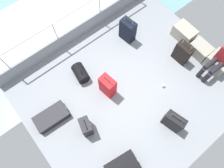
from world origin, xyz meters
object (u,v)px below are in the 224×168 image
object	(u,v)px
suitcase_0	(86,127)
paper_cup	(163,85)
suitcase_6	(52,117)
duffel_bag	(81,73)
suitcase_3	(128,30)
passenger_seated	(220,59)
suitcase_2	(108,86)
suitcase_4	(173,122)
cargo_crate_1	(200,50)
cargo_crate_0	(184,33)
suitcase_5	(182,53)
cargo_crate_2	(218,63)

from	to	relation	value
suitcase_0	paper_cup	xyz separation A→B (m)	(0.34, 2.16, -0.22)
suitcase_6	paper_cup	world-z (taller)	suitcase_6
suitcase_6	paper_cup	distance (m)	2.86
suitcase_0	duffel_bag	bearing A→B (deg)	150.01
suitcase_3	passenger_seated	bearing A→B (deg)	25.48
suitcase_2	suitcase_6	bearing A→B (deg)	-101.10
suitcase_6	suitcase_4	bearing A→B (deg)	48.01
suitcase_3	suitcase_4	distance (m)	2.65
cargo_crate_1	duffel_bag	world-z (taller)	duffel_bag
paper_cup	suitcase_4	bearing A→B (deg)	-34.16
suitcase_0	suitcase_3	bearing A→B (deg)	119.70
suitcase_3	paper_cup	distance (m)	1.75
cargo_crate_0	cargo_crate_1	bearing A→B (deg)	-4.12
suitcase_6	duffel_bag	world-z (taller)	duffel_bag
duffel_bag	paper_cup	bearing A→B (deg)	42.97
duffel_bag	paper_cup	size ratio (longest dim) A/B	5.29
suitcase_2	suitcase_5	size ratio (longest dim) A/B	1.01
passenger_seated	suitcase_4	bearing A→B (deg)	-79.02
passenger_seated	duffel_bag	distance (m)	3.43
suitcase_0	duffel_bag	xyz separation A→B (m)	(-1.22, 0.70, -0.11)
suitcase_4	duffel_bag	world-z (taller)	suitcase_4
cargo_crate_1	suitcase_2	size ratio (longest dim) A/B	0.72
suitcase_3	paper_cup	world-z (taller)	suitcase_3
suitcase_4	suitcase_5	size ratio (longest dim) A/B	0.89
duffel_bag	paper_cup	distance (m)	2.13
suitcase_2	suitcase_3	distance (m)	1.70
cargo_crate_1	suitcase_6	distance (m)	4.21
cargo_crate_0	suitcase_6	bearing A→B (deg)	-94.54
passenger_seated	paper_cup	distance (m)	1.47
suitcase_6	paper_cup	xyz separation A→B (m)	(1.07, 2.66, -0.06)
cargo_crate_0	duffel_bag	bearing A→B (deg)	-105.49
suitcase_2	duffel_bag	distance (m)	0.84
duffel_bag	passenger_seated	bearing A→B (deg)	53.57
cargo_crate_1	paper_cup	xyz separation A→B (m)	(0.10, -1.44, -0.12)
suitcase_5	suitcase_3	bearing A→B (deg)	-154.86
cargo_crate_0	passenger_seated	bearing A→B (deg)	-9.63
suitcase_2	duffel_bag	bearing A→B (deg)	-160.63
cargo_crate_2	suitcase_0	xyz separation A→B (m)	(-0.80, -3.63, 0.06)
suitcase_0	suitcase_5	world-z (taller)	suitcase_5
suitcase_2	suitcase_3	xyz separation A→B (m)	(-0.93, 1.43, 0.00)
cargo_crate_2	suitcase_2	bearing A→B (deg)	-115.15
cargo_crate_0	paper_cup	xyz separation A→B (m)	(0.74, -1.49, -0.14)
cargo_crate_2	suitcase_3	xyz separation A→B (m)	(-2.17, -1.22, 0.13)
suitcase_2	paper_cup	world-z (taller)	suitcase_2
suitcase_2	cargo_crate_2	bearing A→B (deg)	64.85
suitcase_0	suitcase_6	xyz separation A→B (m)	(-0.73, -0.50, -0.16)
cargo_crate_0	suitcase_4	world-z (taller)	suitcase_4
suitcase_3	suitcase_6	xyz separation A→B (m)	(0.64, -2.90, -0.23)
suitcase_5	duffel_bag	distance (m)	2.68
suitcase_0	suitcase_2	size ratio (longest dim) A/B	0.79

